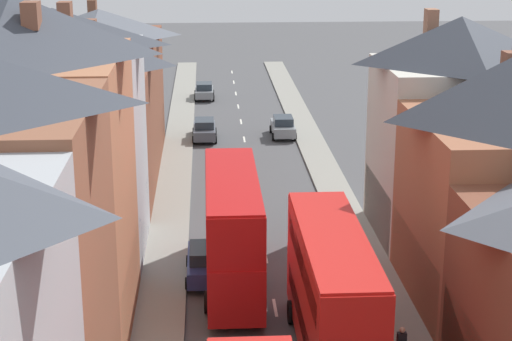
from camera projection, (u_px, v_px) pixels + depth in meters
pavement_left at (172, 206)px, 51.30m from camera, size 2.20×104.00×0.14m
pavement_right at (340, 203)px, 51.88m from camera, size 2.20×104.00×0.14m
centre_line_dashes at (258, 217)px, 49.69m from camera, size 0.14×97.80×0.01m
terrace_row_left at (17, 205)px, 32.59m from camera, size 8.00×65.78×14.05m
double_decker_bus_lead at (232, 228)px, 39.92m from camera, size 2.74×10.80×5.30m
double_decker_bus_mid_street at (332, 295)px, 32.93m from camera, size 2.74×10.80×5.30m
car_near_blue at (205, 262)px, 41.08m from camera, size 1.90×4.34×1.69m
car_near_silver at (283, 126)px, 67.51m from camera, size 1.90×4.06×1.66m
car_parked_right_a at (204, 129)px, 66.64m from camera, size 1.90×4.25×1.65m
car_mid_black at (204, 91)px, 81.41m from camera, size 1.90×3.82×1.58m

